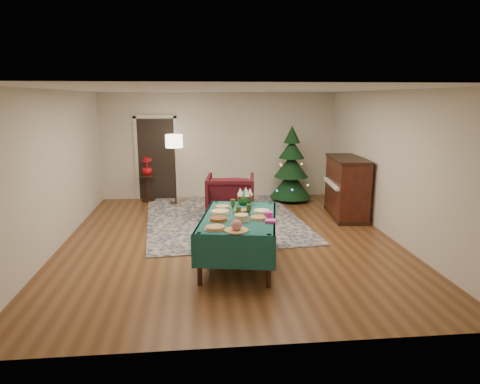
{
  "coord_description": "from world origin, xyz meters",
  "views": [
    {
      "loc": [
        -0.57,
        -7.51,
        2.55
      ],
      "look_at": [
        0.16,
        -0.33,
        0.97
      ],
      "focal_mm": 32.0,
      "sensor_mm": 36.0,
      "label": 1
    }
  ],
  "objects": [
    {
      "name": "potted_plant",
      "position": [
        -1.82,
        3.2,
        0.8
      ],
      "size": [
        0.25,
        0.45,
        0.25
      ],
      "primitive_type": "imported",
      "color": "red",
      "rests_on": "side_table"
    },
    {
      "name": "platter_2",
      "position": [
        -0.27,
        -1.38,
        0.79
      ],
      "size": [
        0.3,
        0.3,
        0.05
      ],
      "color": "silver",
      "rests_on": "buffet_table"
    },
    {
      "name": "platter_5",
      "position": [
        -0.23,
        -0.98,
        0.79
      ],
      "size": [
        0.33,
        0.33,
        0.05
      ],
      "color": "silver",
      "rests_on": "buffet_table"
    },
    {
      "name": "goblet_0",
      "position": [
        -0.0,
        -0.76,
        0.86
      ],
      "size": [
        0.08,
        0.08,
        0.18
      ],
      "color": "#2D471E",
      "rests_on": "buffet_table"
    },
    {
      "name": "platter_1",
      "position": [
        -0.05,
        -1.91,
        0.83
      ],
      "size": [
        0.34,
        0.34,
        0.16
      ],
      "color": "silver",
      "rests_on": "buffet_table"
    },
    {
      "name": "goblet_2",
      "position": [
        0.04,
        -1.25,
        0.86
      ],
      "size": [
        0.08,
        0.08,
        0.18
      ],
      "color": "#2D471E",
      "rests_on": "buffet_table"
    },
    {
      "name": "buffet_table",
      "position": [
        0.06,
        -1.15,
        0.61
      ],
      "size": [
        1.48,
        2.13,
        0.76
      ],
      "color": "black",
      "rests_on": "ground"
    },
    {
      "name": "platter_3",
      "position": [
        0.07,
        -1.43,
        0.81
      ],
      "size": [
        0.25,
        0.25,
        0.1
      ],
      "color": "silver",
      "rests_on": "buffet_table"
    },
    {
      "name": "platter_7",
      "position": [
        0.44,
        -0.97,
        0.78
      ],
      "size": [
        0.29,
        0.29,
        0.04
      ],
      "color": "silver",
      "rests_on": "buffet_table"
    },
    {
      "name": "christmas_tree",
      "position": [
        1.78,
        2.9,
        0.85
      ],
      "size": [
        1.11,
        1.11,
        1.9
      ],
      "color": "black",
      "rests_on": "ground"
    },
    {
      "name": "doorway",
      "position": [
        -1.6,
        3.48,
        1.1
      ],
      "size": [
        1.08,
        0.04,
        2.16
      ],
      "color": "black",
      "rests_on": "ground"
    },
    {
      "name": "platter_4",
      "position": [
        0.34,
        -1.36,
        0.78
      ],
      "size": [
        0.28,
        0.28,
        0.04
      ],
      "color": "silver",
      "rests_on": "buffet_table"
    },
    {
      "name": "floor_lamp",
      "position": [
        -1.11,
        2.87,
        1.44
      ],
      "size": [
        0.41,
        0.41,
        1.7
      ],
      "color": "#A57F3F",
      "rests_on": "ground"
    },
    {
      "name": "platter_0",
      "position": [
        -0.34,
        -1.8,
        0.78
      ],
      "size": [
        0.31,
        0.31,
        0.05
      ],
      "color": "silver",
      "rests_on": "buffet_table"
    },
    {
      "name": "platter_6",
      "position": [
        0.1,
        -1.03,
        0.8
      ],
      "size": [
        0.26,
        0.26,
        0.07
      ],
      "color": "silver",
      "rests_on": "buffet_table"
    },
    {
      "name": "gift_box",
      "position": [
        0.5,
        -1.31,
        0.81
      ],
      "size": [
        0.14,
        0.14,
        0.1
      ],
      "primitive_type": "cube",
      "rotation": [
        0.0,
        0.0,
        -0.18
      ],
      "color": "#EF42BD",
      "rests_on": "buffet_table"
    },
    {
      "name": "rug",
      "position": [
        -0.04,
        1.4,
        0.01
      ],
      "size": [
        3.58,
        4.48,
        0.02
      ],
      "primitive_type": "cube",
      "rotation": [
        0.0,
        0.0,
        0.09
      ],
      "color": "#14224C",
      "rests_on": "ground"
    },
    {
      "name": "piano",
      "position": [
        2.66,
        1.31,
        0.64
      ],
      "size": [
        0.84,
        1.57,
        1.31
      ],
      "color": "black",
      "rests_on": "ground"
    },
    {
      "name": "centerpiece",
      "position": [
        0.23,
        -0.4,
        0.9
      ],
      "size": [
        0.27,
        0.28,
        0.31
      ],
      "color": "#1E4C1E",
      "rests_on": "buffet_table"
    },
    {
      "name": "goblet_1",
      "position": [
        0.22,
        -1.12,
        0.86
      ],
      "size": [
        0.08,
        0.08,
        0.18
      ],
      "color": "#2D471E",
      "rests_on": "buffet_table"
    },
    {
      "name": "napkin_stack",
      "position": [
        0.49,
        -1.53,
        0.78
      ],
      "size": [
        0.18,
        0.18,
        0.04
      ],
      "primitive_type": "cube",
      "rotation": [
        0.0,
        0.0,
        -0.18
      ],
      "color": "#E33F9C",
      "rests_on": "buffet_table"
    },
    {
      "name": "armchair",
      "position": [
        0.14,
        1.51,
        0.52
      ],
      "size": [
        1.12,
        1.06,
        1.04
      ],
      "primitive_type": "imported",
      "rotation": [
        0.0,
        0.0,
        3.02
      ],
      "color": "#3E0D12",
      "rests_on": "ground"
    },
    {
      "name": "room_shell",
      "position": [
        0.0,
        0.0,
        1.35
      ],
      "size": [
        7.0,
        7.0,
        7.0
      ],
      "color": "#593319",
      "rests_on": "ground"
    },
    {
      "name": "platter_8",
      "position": [
        -0.17,
        -0.64,
        0.78
      ],
      "size": [
        0.26,
        0.26,
        0.04
      ],
      "color": "silver",
      "rests_on": "buffet_table"
    },
    {
      "name": "side_table",
      "position": [
        -1.82,
        3.2,
        0.33
      ],
      "size": [
        0.38,
        0.38,
        0.67
      ],
      "color": "black",
      "rests_on": "ground"
    }
  ]
}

